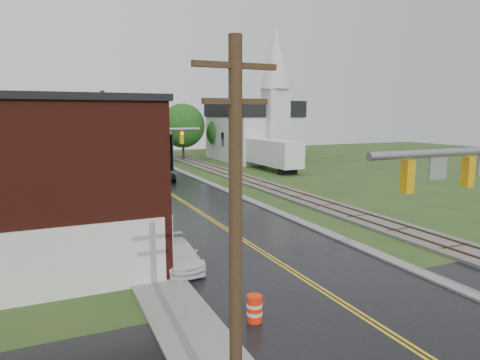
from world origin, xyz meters
TOP-DOWN VIEW (x-y plane):
  - main_road at (0.00, 30.00)m, footprint 10.00×90.00m
  - cross_road at (0.00, 2.00)m, footprint 60.00×9.00m
  - curb_right at (5.40, 35.00)m, footprint 0.80×70.00m
  - sidewalk_left at (-6.20, 25.00)m, footprint 2.40×50.00m
  - brick_building at (-12.48, 15.00)m, footprint 14.30×10.30m
  - yellow_house at (-11.00, 26.00)m, footprint 8.00×7.00m
  - darkred_building at (-10.00, 35.00)m, footprint 7.00×6.00m
  - church at (20.00, 53.74)m, footprint 10.40×18.40m
  - railroad at (10.00, 35.00)m, footprint 3.20×80.00m
  - traffic_signal_far at (-3.47, 27.00)m, footprint 7.34×0.43m
  - utility_pole_a at (-6.80, 0.00)m, footprint 1.80×0.28m
  - utility_pole_b at (-6.80, 22.00)m, footprint 1.80×0.28m
  - utility_pole_c at (-6.80, 44.00)m, footprint 1.80×0.28m
  - tree_left_c at (-13.85, 39.90)m, footprint 6.00×6.00m
  - tree_left_e at (-8.85, 45.90)m, footprint 6.40×6.40m
  - suv_dark at (1.19, 38.67)m, footprint 2.90×5.44m
  - pickup_white at (-4.80, 11.62)m, footprint 1.83×4.33m
  - semi_trailer at (16.75, 42.61)m, footprint 2.95×13.20m
  - construction_barrel at (-3.86, 5.05)m, footprint 0.70×0.70m

SIDE VIEW (x-z plane):
  - main_road at x=0.00m, z-range -0.01..0.01m
  - cross_road at x=0.00m, z-range -0.01..0.01m
  - curb_right at x=5.40m, z-range -0.06..0.06m
  - sidewalk_left at x=-6.20m, z-range -0.06..0.06m
  - railroad at x=10.00m, z-range -0.04..0.26m
  - construction_barrel at x=-3.86m, z-range 0.00..1.01m
  - pickup_white at x=-4.80m, z-range 0.00..1.25m
  - suv_dark at x=1.19m, z-range 0.00..1.45m
  - darkred_building at x=-10.00m, z-range 0.00..4.40m
  - semi_trailer at x=16.75m, z-range 0.37..4.46m
  - yellow_house at x=-11.00m, z-range 0.00..6.40m
  - brick_building at x=-12.48m, z-range 0.00..8.30m
  - tree_left_c at x=-13.85m, z-range 0.69..8.34m
  - utility_pole_a at x=-6.80m, z-range 0.22..9.22m
  - utility_pole_b at x=-6.80m, z-range 0.22..9.22m
  - utility_pole_c at x=-6.80m, z-range 0.22..9.22m
  - tree_left_e at x=-8.85m, z-range 0.73..8.89m
  - traffic_signal_far at x=-3.47m, z-range 1.37..8.57m
  - church at x=20.00m, z-range -4.17..15.83m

